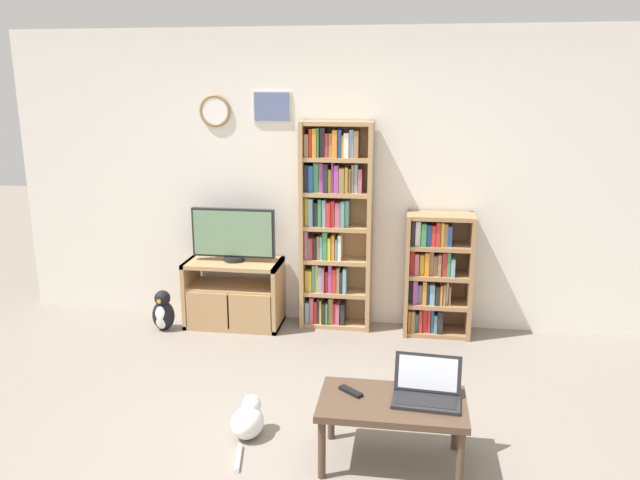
{
  "coord_description": "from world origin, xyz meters",
  "views": [
    {
      "loc": [
        0.71,
        -3.07,
        2.14
      ],
      "look_at": [
        0.06,
        1.28,
        1.03
      ],
      "focal_mm": 35.0,
      "sensor_mm": 36.0,
      "label": 1
    }
  ],
  "objects": [
    {
      "name": "remote_near_laptop",
      "position": [
        0.4,
        0.2,
        0.4
      ],
      "size": [
        0.15,
        0.14,
        0.02
      ],
      "rotation": [
        0.0,
        0.0,
        4.03
      ],
      "color": "black",
      "rests_on": "coffee_table"
    },
    {
      "name": "cat",
      "position": [
        -0.24,
        0.3,
        0.11
      ],
      "size": [
        0.24,
        0.51,
        0.26
      ],
      "rotation": [
        0.0,
        0.0,
        -0.2
      ],
      "color": "white",
      "rests_on": "ground_plane"
    },
    {
      "name": "wall_back",
      "position": [
        -0.01,
        2.35,
        1.3
      ],
      "size": [
        5.82,
        0.09,
        2.6
      ],
      "color": "silver",
      "rests_on": "ground_plane"
    },
    {
      "name": "bookshelf_tall",
      "position": [
        0.04,
        2.2,
        0.94
      ],
      "size": [
        0.62,
        0.25,
        1.83
      ],
      "color": "tan",
      "rests_on": "ground_plane"
    },
    {
      "name": "laptop",
      "position": [
        0.84,
        0.19,
        0.45
      ],
      "size": [
        0.39,
        0.28,
        0.24
      ],
      "rotation": [
        0.0,
        0.0,
        -0.07
      ],
      "color": "#232326",
      "rests_on": "coffee_table"
    },
    {
      "name": "coffee_table",
      "position": [
        0.65,
        0.15,
        0.35
      ],
      "size": [
        0.83,
        0.48,
        0.39
      ],
      "color": "#4C3828",
      "rests_on": "ground_plane"
    },
    {
      "name": "television",
      "position": [
        -0.83,
        2.09,
        0.84
      ],
      "size": [
        0.74,
        0.18,
        0.47
      ],
      "color": "black",
      "rests_on": "tv_stand"
    },
    {
      "name": "tv_stand",
      "position": [
        -0.84,
        2.07,
        0.3
      ],
      "size": [
        0.85,
        0.44,
        0.6
      ],
      "color": "tan",
      "rests_on": "ground_plane"
    },
    {
      "name": "bookshelf_short",
      "position": [
        0.93,
        2.16,
        0.53
      ],
      "size": [
        0.57,
        0.32,
        1.07
      ],
      "color": "#9E754C",
      "rests_on": "ground_plane"
    },
    {
      "name": "ground_plane",
      "position": [
        0.0,
        0.0,
        0.0
      ],
      "size": [
        18.0,
        18.0,
        0.0
      ],
      "primitive_type": "plane",
      "color": "gray"
    },
    {
      "name": "penguin_figurine",
      "position": [
        -1.43,
        1.86,
        0.17
      ],
      "size": [
        0.2,
        0.18,
        0.37
      ],
      "color": "black",
      "rests_on": "ground_plane"
    }
  ]
}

